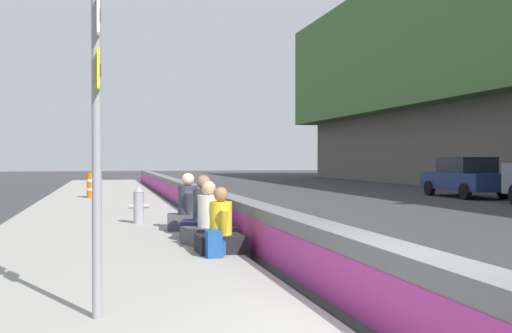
% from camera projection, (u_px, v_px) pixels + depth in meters
% --- Properties ---
extents(jersey_barrier, '(76.00, 0.45, 0.85)m').
position_uv_depth(jersey_barrier, '(417.00, 303.00, 5.08)').
color(jersey_barrier, slate).
rests_on(jersey_barrier, ground_plane).
extents(route_sign_post, '(0.44, 0.09, 3.60)m').
position_uv_depth(route_sign_post, '(97.00, 94.00, 5.65)').
color(route_sign_post, gray).
rests_on(route_sign_post, sidewalk_strip).
extents(fire_hydrant, '(0.26, 0.46, 0.88)m').
position_uv_depth(fire_hydrant, '(139.00, 204.00, 14.03)').
color(fire_hydrant, gray).
rests_on(fire_hydrant, sidewalk_strip).
extents(seated_person_foreground, '(0.67, 0.77, 1.04)m').
position_uv_depth(seated_person_foreground, '(221.00, 232.00, 9.67)').
color(seated_person_foreground, black).
rests_on(seated_person_foreground, sidewalk_strip).
extents(seated_person_middle, '(0.88, 0.96, 1.11)m').
position_uv_depth(seated_person_middle, '(209.00, 224.00, 10.61)').
color(seated_person_middle, '#424247').
rests_on(seated_person_middle, sidewalk_strip).
extents(seated_person_rear, '(0.87, 0.97, 1.18)m').
position_uv_depth(seated_person_rear, '(204.00, 218.00, 11.50)').
color(seated_person_rear, '#23284C').
rests_on(seated_person_rear, sidewalk_strip).
extents(seated_person_far, '(0.80, 0.91, 1.19)m').
position_uv_depth(seated_person_far, '(188.00, 212.00, 12.81)').
color(seated_person_far, '#424247').
rests_on(seated_person_far, sidewalk_strip).
extents(backpack, '(0.32, 0.28, 0.40)m').
position_uv_depth(backpack, '(214.00, 244.00, 9.20)').
color(backpack, navy).
rests_on(backpack, sidewalk_strip).
extents(construction_barrel, '(0.54, 0.54, 0.95)m').
position_uv_depth(construction_barrel, '(94.00, 185.00, 23.33)').
color(construction_barrel, orange).
rests_on(construction_barrel, sidewalk_strip).
extents(parked_car_fourth, '(4.55, 2.05, 1.71)m').
position_uv_depth(parked_car_fourth, '(465.00, 177.00, 25.78)').
color(parked_car_fourth, navy).
rests_on(parked_car_fourth, ground_plane).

